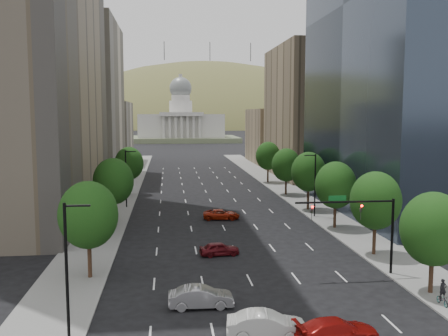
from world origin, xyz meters
name	(u,v)px	position (x,y,z in m)	size (l,w,h in m)	color
sidewalk_left	(110,214)	(-15.50, 60.00, 0.07)	(6.00, 200.00, 0.15)	slate
sidewalk_right	(317,210)	(15.50, 60.00, 0.07)	(6.00, 200.00, 0.15)	slate
midrise_cream_left	(87,101)	(-25.00, 103.00, 17.50)	(14.00, 30.00, 35.00)	beige
filler_left	(106,133)	(-25.00, 136.00, 9.00)	(14.00, 26.00, 18.00)	beige
tower_glass_right	(397,6)	(26.00, 58.00, 30.00)	(16.00, 38.00, 60.00)	black
parking_tan_right	(306,112)	(25.00, 100.00, 15.00)	(14.00, 30.00, 30.00)	#8C7759
filler_right	(275,136)	(25.00, 133.00, 8.00)	(14.00, 26.00, 16.00)	#8C7759
tree_right_0	(433,229)	(14.00, 25.00, 5.39)	(5.20, 5.20, 8.39)	#382316
tree_right_1	(376,201)	(14.00, 36.00, 5.75)	(5.20, 5.20, 8.75)	#382316
tree_right_2	(336,185)	(14.00, 48.00, 5.60)	(5.20, 5.20, 8.61)	#382316
tree_right_3	(309,172)	(14.00, 60.00, 5.89)	(5.20, 5.20, 8.89)	#382316
tree_right_4	(286,165)	(14.00, 74.00, 5.46)	(5.20, 5.20, 8.46)	#382316
tree_right_5	(268,156)	(14.00, 90.00, 5.75)	(5.20, 5.20, 8.75)	#382316
tree_left_0	(88,215)	(-14.00, 32.00, 5.75)	(5.20, 5.20, 8.75)	#382316
tree_left_1	(113,181)	(-14.00, 52.00, 5.96)	(5.20, 5.20, 8.97)	#382316
tree_left_2	(129,163)	(-14.00, 78.00, 5.68)	(5.20, 5.20, 8.68)	#382316
streetlight_rn	(315,183)	(13.44, 55.00, 4.84)	(1.70, 0.20, 9.00)	black
streetlight_ls	(68,267)	(-13.44, 20.00, 4.84)	(1.70, 0.20, 9.00)	black
streetlight_ln	(126,177)	(-13.44, 65.00, 4.84)	(1.70, 0.20, 9.00)	black
traffic_signal	(366,219)	(10.53, 30.00, 5.17)	(9.12, 0.40, 7.38)	black
capitol	(181,125)	(0.00, 249.71, 8.58)	(60.00, 40.00, 35.20)	#596647
foothills	(201,156)	(34.67, 599.39, -37.78)	(720.00, 413.00, 263.00)	olive
car_white	(267,325)	(-0.76, 18.86, 0.86)	(1.82, 5.22, 1.72)	silver
car_red_near	(337,331)	(3.54, 17.59, 0.80)	(2.25, 5.53, 1.61)	maroon
car_maroon	(219,249)	(-1.85, 37.83, 0.70)	(1.66, 4.12, 1.40)	#520D13
car_silver	(201,297)	(-4.66, 24.40, 0.81)	(1.71, 4.92, 1.62)	gray
car_red_far	(221,214)	(0.25, 55.15, 0.70)	(2.34, 5.07, 1.41)	#981E0B
cyclist	(443,296)	(13.51, 22.42, 0.82)	(0.56, 1.51, 2.01)	black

